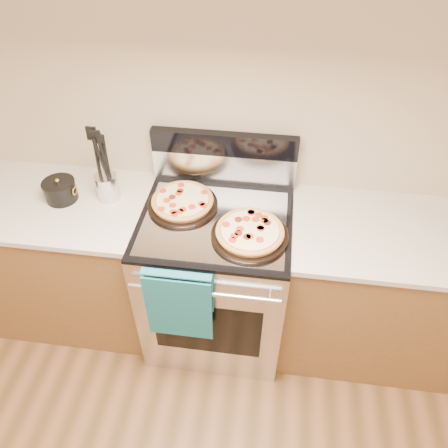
# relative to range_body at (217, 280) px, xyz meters

# --- Properties ---
(wall_back) EXTENTS (4.00, 0.00, 4.00)m
(wall_back) POSITION_rel_range_body_xyz_m (0.00, 0.35, 0.90)
(wall_back) COLOR #C7B18F
(wall_back) RESTS_ON ground
(range_body) EXTENTS (0.76, 0.68, 0.90)m
(range_body) POSITION_rel_range_body_xyz_m (0.00, 0.00, 0.00)
(range_body) COLOR #B7B7BC
(range_body) RESTS_ON ground
(oven_window) EXTENTS (0.56, 0.01, 0.40)m
(oven_window) POSITION_rel_range_body_xyz_m (0.00, -0.34, 0.00)
(oven_window) COLOR black
(oven_window) RESTS_ON range_body
(cooktop) EXTENTS (0.76, 0.68, 0.02)m
(cooktop) POSITION_rel_range_body_xyz_m (0.00, 0.00, 0.46)
(cooktop) COLOR black
(cooktop) RESTS_ON range_body
(backsplash_lower) EXTENTS (0.76, 0.06, 0.18)m
(backsplash_lower) POSITION_rel_range_body_xyz_m (0.00, 0.31, 0.56)
(backsplash_lower) COLOR silver
(backsplash_lower) RESTS_ON cooktop
(backsplash_upper) EXTENTS (0.76, 0.06, 0.12)m
(backsplash_upper) POSITION_rel_range_body_xyz_m (0.00, 0.31, 0.71)
(backsplash_upper) COLOR black
(backsplash_upper) RESTS_ON backsplash_lower
(oven_handle) EXTENTS (0.70, 0.03, 0.03)m
(oven_handle) POSITION_rel_range_body_xyz_m (0.00, -0.38, 0.35)
(oven_handle) COLOR silver
(oven_handle) RESTS_ON range_body
(dish_towel) EXTENTS (0.32, 0.05, 0.42)m
(dish_towel) POSITION_rel_range_body_xyz_m (-0.12, -0.38, 0.25)
(dish_towel) COLOR #176277
(dish_towel) RESTS_ON oven_handle
(foil_sheet) EXTENTS (0.70, 0.55, 0.01)m
(foil_sheet) POSITION_rel_range_body_xyz_m (0.00, -0.03, 0.47)
(foil_sheet) COLOR gray
(foil_sheet) RESTS_ON cooktop
(cabinet_left) EXTENTS (1.00, 0.62, 0.88)m
(cabinet_left) POSITION_rel_range_body_xyz_m (-0.88, 0.03, -0.01)
(cabinet_left) COLOR brown
(cabinet_left) RESTS_ON ground
(countertop_left) EXTENTS (1.02, 0.64, 0.03)m
(countertop_left) POSITION_rel_range_body_xyz_m (-0.88, 0.03, 0.45)
(countertop_left) COLOR #B7B0A4
(countertop_left) RESTS_ON cabinet_left
(cabinet_right) EXTENTS (1.00, 0.62, 0.88)m
(cabinet_right) POSITION_rel_range_body_xyz_m (0.88, 0.03, -0.01)
(cabinet_right) COLOR brown
(cabinet_right) RESTS_ON ground
(countertop_right) EXTENTS (1.02, 0.64, 0.03)m
(countertop_right) POSITION_rel_range_body_xyz_m (0.88, 0.03, 0.45)
(countertop_right) COLOR #B7B0A4
(countertop_right) RESTS_ON cabinet_right
(pepperoni_pizza_back) EXTENTS (0.42, 0.42, 0.05)m
(pepperoni_pizza_back) POSITION_rel_range_body_xyz_m (-0.18, 0.07, 0.50)
(pepperoni_pizza_back) COLOR #AD6E35
(pepperoni_pizza_back) RESTS_ON foil_sheet
(pepperoni_pizza_front) EXTENTS (0.41, 0.41, 0.05)m
(pepperoni_pizza_front) POSITION_rel_range_body_xyz_m (0.18, -0.11, 0.50)
(pepperoni_pizza_front) COLOR #AD6E35
(pepperoni_pizza_front) RESTS_ON foil_sheet
(utensil_crock) EXTENTS (0.15, 0.15, 0.14)m
(utensil_crock) POSITION_rel_range_body_xyz_m (-0.58, 0.10, 0.53)
(utensil_crock) COLOR silver
(utensil_crock) RESTS_ON countertop_left
(saucepan) EXTENTS (0.18, 0.18, 0.10)m
(saucepan) POSITION_rel_range_body_xyz_m (-0.82, 0.06, 0.51)
(saucepan) COLOR black
(saucepan) RESTS_ON countertop_left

